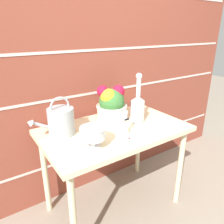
% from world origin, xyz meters
% --- Properties ---
extents(ground_plane, '(12.00, 12.00, 0.00)m').
position_xyz_m(ground_plane, '(0.00, 0.00, 0.00)').
color(ground_plane, gray).
extents(brick_wall, '(3.60, 0.08, 2.20)m').
position_xyz_m(brick_wall, '(0.00, 0.42, 1.10)').
color(brick_wall, brown).
rests_on(brick_wall, ground_plane).
extents(patio_table, '(1.09, 0.66, 0.74)m').
position_xyz_m(patio_table, '(0.00, 0.00, 0.66)').
color(patio_table, beige).
rests_on(patio_table, ground_plane).
extents(watering_can, '(0.33, 0.18, 0.28)m').
position_xyz_m(watering_can, '(-0.37, 0.13, 0.84)').
color(watering_can, '#9EA3A8').
rests_on(watering_can, patio_table).
extents(crystal_pedestal_bowl, '(0.17, 0.17, 0.14)m').
position_xyz_m(crystal_pedestal_bowl, '(-0.27, -0.16, 0.84)').
color(crystal_pedestal_bowl, silver).
rests_on(crystal_pedestal_bowl, patio_table).
extents(flower_planter, '(0.25, 0.25, 0.29)m').
position_xyz_m(flower_planter, '(0.07, 0.15, 0.87)').
color(flower_planter, beige).
rests_on(flower_planter, patio_table).
extents(glass_decanter, '(0.11, 0.11, 0.40)m').
position_xyz_m(glass_decanter, '(0.22, -0.00, 0.87)').
color(glass_decanter, silver).
rests_on(glass_decanter, patio_table).
extents(figurine_vase, '(0.06, 0.06, 0.19)m').
position_xyz_m(figurine_vase, '(0.00, -0.13, 0.82)').
color(figurine_vase, white).
rests_on(figurine_vase, patio_table).
extents(fallen_petal, '(0.01, 0.01, 0.01)m').
position_xyz_m(fallen_petal, '(-0.01, -0.20, 0.74)').
color(fallen_petal, red).
rests_on(fallen_petal, patio_table).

